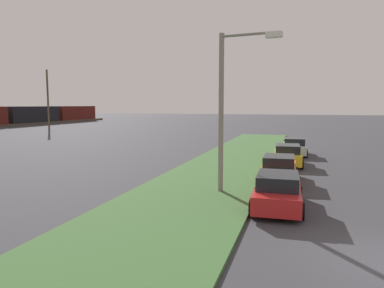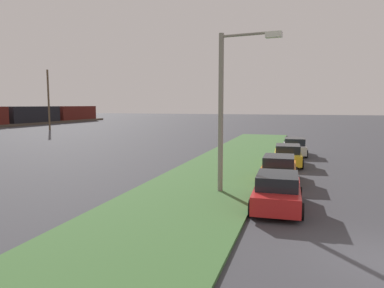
{
  "view_description": "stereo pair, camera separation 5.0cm",
  "coord_description": "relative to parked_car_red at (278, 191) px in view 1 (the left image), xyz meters",
  "views": [
    {
      "loc": [
        -10.24,
        2.54,
        4.23
      ],
      "look_at": [
        11.61,
        9.18,
        1.72
      ],
      "focal_mm": 33.42,
      "sensor_mm": 36.0,
      "label": 1
    },
    {
      "loc": [
        -10.22,
        2.49,
        4.23
      ],
      "look_at": [
        11.61,
        9.18,
        1.72
      ],
      "focal_mm": 33.42,
      "sensor_mm": 36.0,
      "label": 2
    }
  ],
  "objects": [
    {
      "name": "streetlight",
      "position": [
        1.78,
        2.44,
        3.67
      ],
      "size": [
        0.64,
        2.87,
        7.5
      ],
      "color": "gray",
      "rests_on": "ground"
    },
    {
      "name": "parked_car_silver",
      "position": [
        16.37,
        -0.37,
        0.0
      ],
      "size": [
        4.38,
        2.17,
        1.47
      ],
      "rotation": [
        0.0,
        0.0,
        0.05
      ],
      "color": "#B2B5BA",
      "rests_on": "ground"
    },
    {
      "name": "parked_car_yellow",
      "position": [
        10.94,
        -0.01,
        0.0
      ],
      "size": [
        4.38,
        2.17,
        1.47
      ],
      "rotation": [
        0.0,
        0.0,
        0.05
      ],
      "color": "gold",
      "rests_on": "ground"
    },
    {
      "name": "distant_utility_pole",
      "position": [
        35.44,
        39.44,
        4.28
      ],
      "size": [
        0.3,
        0.3,
        10.0
      ],
      "primitive_type": "cylinder",
      "color": "brown",
      "rests_on": "ground"
    },
    {
      "name": "parked_car_orange",
      "position": [
        5.24,
        0.25,
        0.0
      ],
      "size": [
        4.33,
        2.08,
        1.47
      ],
      "rotation": [
        0.0,
        0.0,
        0.02
      ],
      "color": "orange",
      "rests_on": "ground"
    },
    {
      "name": "parked_car_red",
      "position": [
        0.0,
        0.0,
        0.0
      ],
      "size": [
        4.35,
        2.12,
        1.47
      ],
      "rotation": [
        0.0,
        0.0,
        0.03
      ],
      "color": "red",
      "rests_on": "ground"
    },
    {
      "name": "grass_median",
      "position": [
        5.55,
        3.97,
        -0.66
      ],
      "size": [
        60.0,
        6.0,
        0.12
      ],
      "primitive_type": "cube",
      "color": "#3D6633",
      "rests_on": "ground"
    }
  ]
}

